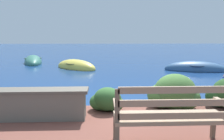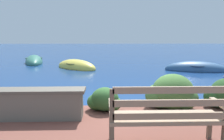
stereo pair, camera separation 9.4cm
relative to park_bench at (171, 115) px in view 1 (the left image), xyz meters
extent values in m
plane|color=navy|center=(-0.91, 1.90, -0.71)|extent=(80.00, 80.00, 0.00)
cube|color=brown|center=(-0.76, 0.26, -0.29)|extent=(0.06, 0.06, 0.40)
cube|color=brown|center=(0.76, 0.26, -0.29)|extent=(0.06, 0.06, 0.40)
cube|color=brown|center=(-0.76, -0.16, -0.29)|extent=(0.06, 0.06, 0.40)
cube|color=gray|center=(0.00, 0.05, -0.06)|extent=(1.58, 0.48, 0.05)
cube|color=gray|center=(0.00, -0.16, 0.04)|extent=(1.50, 0.04, 0.09)
cube|color=gray|center=(0.00, -0.16, 0.22)|extent=(1.50, 0.04, 0.09)
cube|color=gray|center=(0.00, -0.16, 0.39)|extent=(1.50, 0.04, 0.09)
cube|color=brown|center=(-0.76, -0.16, 0.19)|extent=(0.06, 0.04, 0.45)
cube|color=gray|center=(-0.76, 0.05, 0.14)|extent=(0.07, 0.43, 0.05)
cube|color=gray|center=(0.76, 0.05, 0.14)|extent=(0.07, 0.43, 0.05)
cube|color=#666056|center=(-2.48, 1.15, -0.23)|extent=(2.39, 0.35, 0.52)
cube|color=#565249|center=(-2.48, 1.15, 0.06)|extent=(2.51, 0.39, 0.06)
ellipsoid|color=#284C23|center=(-2.49, 1.50, -0.23)|extent=(0.60, 0.54, 0.51)
ellipsoid|color=#284C23|center=(-2.65, 1.54, -0.31)|extent=(0.45, 0.40, 0.36)
ellipsoid|color=#284C23|center=(-2.34, 1.47, -0.32)|extent=(0.42, 0.38, 0.33)
ellipsoid|color=#2D5628|center=(-0.86, 1.56, -0.24)|extent=(0.58, 0.53, 0.50)
ellipsoid|color=#2D5628|center=(-1.02, 1.61, -0.31)|extent=(0.44, 0.39, 0.35)
ellipsoid|color=#2D5628|center=(-0.71, 1.54, -0.32)|extent=(0.41, 0.37, 0.32)
ellipsoid|color=#426B33|center=(0.60, 1.65, -0.11)|extent=(0.89, 0.80, 0.76)
ellipsoid|color=#426B33|center=(0.36, 1.71, -0.22)|extent=(0.67, 0.60, 0.54)
ellipsoid|color=#426B33|center=(0.83, 1.60, -0.24)|extent=(0.62, 0.56, 0.49)
ellipsoid|color=#284C23|center=(1.62, 1.72, -0.25)|extent=(0.58, 0.52, 0.47)
ellipsoid|color=#2D517A|center=(3.71, 7.86, -0.64)|extent=(3.22, 1.84, 0.85)
torus|color=#2D4157|center=(3.71, 7.86, -0.41)|extent=(1.35, 1.35, 0.07)
cube|color=#846647|center=(3.27, 7.98, -0.44)|extent=(0.34, 0.87, 0.04)
cube|color=#846647|center=(4.08, 7.76, -0.44)|extent=(0.34, 0.87, 0.04)
ellipsoid|color=#DBC64C|center=(-2.43, 8.88, -0.64)|extent=(2.75, 2.57, 0.85)
torus|color=olive|center=(-2.43, 8.88, -0.41)|extent=(1.52, 1.52, 0.07)
cube|color=#846647|center=(-2.74, 9.14, -0.44)|extent=(0.64, 0.72, 0.04)
cube|color=#846647|center=(-2.17, 8.66, -0.44)|extent=(0.64, 0.72, 0.04)
ellipsoid|color=#336B5B|center=(-5.50, 11.37, -0.64)|extent=(2.02, 3.50, 0.85)
torus|color=#304F46|center=(-5.50, 11.37, -0.41)|extent=(1.35, 1.35, 0.07)
cube|color=#846647|center=(-5.66, 11.85, -0.44)|extent=(0.84, 0.37, 0.04)
cube|color=#846647|center=(-5.38, 10.98, -0.44)|extent=(0.84, 0.37, 0.04)
camera|label=1|loc=(-0.93, -2.86, 1.10)|focal=35.00mm
camera|label=2|loc=(-0.84, -2.87, 1.10)|focal=35.00mm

